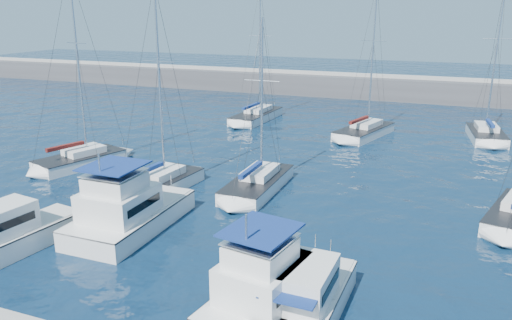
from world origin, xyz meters
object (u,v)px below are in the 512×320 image
(motor_yacht_port_inner, at_px, (127,212))
(sailboat_mid_b, at_px, (159,184))
(sailboat_back_a, at_px, (257,116))
(sailboat_back_c, at_px, (486,134))
(sailboat_back_b, at_px, (364,131))
(sailboat_mid_c, at_px, (258,184))
(motor_yacht_stbd_inner, at_px, (270,290))
(motor_yacht_port_outer, at_px, (14,235))
(motor_yacht_stbd_outer, at_px, (306,298))
(sailboat_mid_a, at_px, (81,160))

(motor_yacht_port_inner, height_order, sailboat_mid_b, sailboat_mid_b)
(sailboat_back_a, xyz_separation_m, sailboat_back_c, (24.81, -0.29, 0.03))
(sailboat_back_b, distance_m, sailboat_back_c, 12.03)
(motor_yacht_port_inner, xyz_separation_m, sailboat_back_a, (-3.87, 31.31, -0.61))
(sailboat_mid_c, relative_size, sailboat_back_b, 0.81)
(motor_yacht_stbd_inner, relative_size, sailboat_back_b, 0.53)
(sailboat_mid_c, bearing_deg, sailboat_mid_b, -157.23)
(motor_yacht_stbd_inner, bearing_deg, sailboat_mid_c, 123.01)
(sailboat_mid_b, height_order, sailboat_back_b, sailboat_back_b)
(motor_yacht_port_outer, relative_size, sailboat_back_a, 0.47)
(motor_yacht_stbd_outer, xyz_separation_m, sailboat_back_c, (8.72, 35.73, -0.39))
(sailboat_mid_c, height_order, sailboat_back_a, sailboat_back_a)
(sailboat_mid_a, relative_size, sailboat_back_a, 1.04)
(sailboat_mid_a, relative_size, sailboat_back_c, 1.02)
(motor_yacht_port_inner, distance_m, sailboat_mid_a, 14.49)
(motor_yacht_stbd_inner, height_order, sailboat_back_b, sailboat_back_b)
(motor_yacht_port_outer, bearing_deg, motor_yacht_port_inner, 55.37)
(sailboat_back_a, height_order, sailboat_back_b, sailboat_back_a)
(sailboat_mid_a, bearing_deg, motor_yacht_port_inner, -20.75)
(sailboat_mid_a, bearing_deg, sailboat_back_b, 61.62)
(sailboat_mid_a, bearing_deg, sailboat_mid_b, 2.18)
(sailboat_mid_a, height_order, sailboat_mid_b, sailboat_mid_a)
(sailboat_mid_a, relative_size, sailboat_mid_c, 1.29)
(sailboat_mid_b, xyz_separation_m, sailboat_back_c, (22.77, 24.58, 0.02))
(sailboat_mid_b, relative_size, sailboat_back_a, 0.95)
(motor_yacht_stbd_outer, distance_m, sailboat_mid_b, 17.94)
(motor_yacht_port_outer, xyz_separation_m, sailboat_back_b, (13.43, 32.50, -0.42))
(motor_yacht_stbd_outer, bearing_deg, sailboat_mid_c, 120.44)
(motor_yacht_port_outer, xyz_separation_m, motor_yacht_port_inner, (4.16, 4.43, 0.19))
(motor_yacht_stbd_inner, xyz_separation_m, sailboat_back_b, (-1.43, 33.05, -0.61))
(motor_yacht_port_inner, relative_size, sailboat_mid_c, 0.68)
(sailboat_back_a, relative_size, sailboat_back_b, 1.01)
(sailboat_mid_b, height_order, sailboat_back_a, sailboat_back_a)
(sailboat_back_a, relative_size, sailboat_back_c, 0.98)
(motor_yacht_stbd_inner, relative_size, motor_yacht_stbd_outer, 1.21)
(sailboat_back_c, bearing_deg, sailboat_back_a, 173.21)
(motor_yacht_stbd_outer, xyz_separation_m, sailboat_back_a, (-16.09, 36.03, -0.42))
(sailboat_back_b, bearing_deg, motor_yacht_port_inner, -91.39)
(motor_yacht_port_inner, height_order, sailboat_back_c, sailboat_back_c)
(sailboat_back_a, distance_m, sailboat_back_c, 24.81)
(sailboat_mid_a, bearing_deg, motor_yacht_port_outer, -44.00)
(motor_yacht_stbd_inner, relative_size, sailboat_mid_b, 0.56)
(sailboat_mid_a, distance_m, sailboat_back_a, 23.23)
(motor_yacht_stbd_inner, xyz_separation_m, sailboat_back_a, (-14.58, 36.29, -0.61))
(motor_yacht_port_outer, height_order, sailboat_mid_a, sailboat_mid_a)
(motor_yacht_port_outer, relative_size, motor_yacht_port_inner, 0.86)
(motor_yacht_stbd_outer, relative_size, sailboat_back_a, 0.43)
(motor_yacht_stbd_outer, bearing_deg, sailboat_back_a, 116.21)
(sailboat_mid_a, height_order, sailboat_back_a, sailboat_mid_a)
(sailboat_mid_b, distance_m, sailboat_back_c, 33.50)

